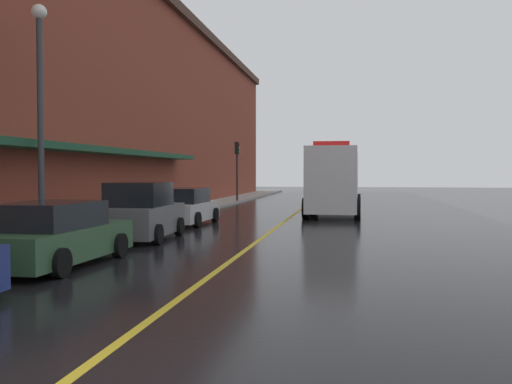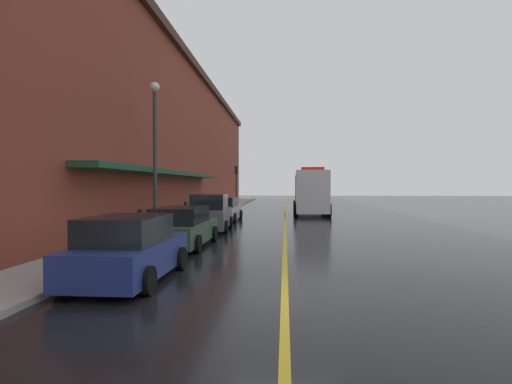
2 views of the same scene
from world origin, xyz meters
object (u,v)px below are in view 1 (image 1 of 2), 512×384
(street_lamp_left, at_px, (40,98))
(traffic_light_near, at_px, (237,160))
(box_truck, at_px, (334,181))
(parked_car_1, at_px, (54,235))
(parked_car_2, at_px, (141,213))
(parked_car_3, at_px, (186,207))
(parking_meter_1, at_px, (108,206))
(parking_meter_0, at_px, (148,200))

(street_lamp_left, height_order, traffic_light_near, street_lamp_left)
(box_truck, bearing_deg, parked_car_1, -18.31)
(parked_car_1, xyz_separation_m, parked_car_2, (0.10, 5.40, 0.15))
(parked_car_3, xyz_separation_m, parking_meter_1, (-1.36, -4.88, 0.32))
(box_truck, xyz_separation_m, parking_meter_1, (-7.43, -11.46, -0.70))
(parked_car_2, xyz_separation_m, parking_meter_0, (-1.46, 4.63, 0.18))
(parked_car_1, relative_size, traffic_light_near, 1.11)
(parked_car_1, height_order, box_truck, box_truck)
(parked_car_3, bearing_deg, street_lamp_left, 168.07)
(box_truck, bearing_deg, parked_car_3, -41.88)
(box_truck, xyz_separation_m, street_lamp_left, (-8.03, -14.70, 2.64))
(parked_car_2, bearing_deg, parking_meter_1, 63.60)
(parked_car_2, relative_size, box_truck, 0.51)
(parked_car_2, height_order, box_truck, box_truck)
(traffic_light_near, bearing_deg, box_truck, -55.70)
(parking_meter_1, xyz_separation_m, street_lamp_left, (-0.60, -3.24, 3.34))
(parked_car_1, bearing_deg, parked_car_3, 1.37)
(parked_car_1, relative_size, parked_car_2, 1.14)
(box_truck, height_order, street_lamp_left, street_lamp_left)
(box_truck, bearing_deg, traffic_light_near, -144.92)
(parked_car_3, height_order, traffic_light_near, traffic_light_near)
(parked_car_1, bearing_deg, traffic_light_near, 4.00)
(parking_meter_1, bearing_deg, parked_car_3, 74.40)
(parking_meter_0, bearing_deg, traffic_light_near, 89.81)
(box_truck, relative_size, street_lamp_left, 1.18)
(parking_meter_1, height_order, street_lamp_left, street_lamp_left)
(parking_meter_1, bearing_deg, traffic_light_near, 89.84)
(street_lamp_left, bearing_deg, parking_meter_1, 79.52)
(parked_car_1, xyz_separation_m, box_truck, (6.07, 17.52, 1.03))
(box_truck, relative_size, parking_meter_0, 6.16)
(parked_car_2, relative_size, parking_meter_0, 3.14)
(parked_car_2, xyz_separation_m, parking_meter_1, (-1.46, 0.66, 0.18))
(parked_car_2, bearing_deg, box_truck, -28.35)
(parked_car_1, height_order, parking_meter_0, parked_car_1)
(parked_car_2, height_order, parking_meter_0, parked_car_2)
(parked_car_2, relative_size, street_lamp_left, 0.60)
(parked_car_2, distance_m, traffic_light_near, 23.07)
(box_truck, bearing_deg, parked_car_2, -25.43)
(parked_car_1, xyz_separation_m, parking_meter_1, (-1.36, 6.06, 0.33))
(parking_meter_1, distance_m, traffic_light_near, 22.36)
(parked_car_1, distance_m, parked_car_2, 5.40)
(street_lamp_left, bearing_deg, box_truck, 61.37)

